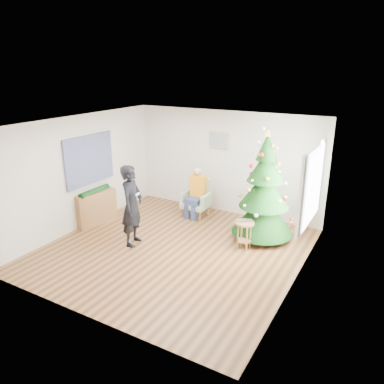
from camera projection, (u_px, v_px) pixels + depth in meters
The scene contains 19 objects.
floor at pixel (174, 249), 7.77m from camera, with size 5.00×5.00×0.00m, color brown.
ceiling at pixel (171, 124), 6.93m from camera, with size 5.00×5.00×0.00m, color white.
wall_back at pixel (226, 163), 9.41m from camera, with size 5.00×5.00×0.00m, color silver.
wall_front at pixel (78, 239), 5.29m from camera, with size 5.00×5.00×0.00m, color silver.
wall_left at pixel (80, 173), 8.52m from camera, with size 5.00×5.00×0.00m, color silver.
wall_right at pixel (300, 214), 6.19m from camera, with size 5.00×5.00×0.00m, color silver.
window_panel at pixel (313, 186), 6.96m from camera, with size 0.04×1.30×1.40m, color white.
curtains at pixel (312, 186), 6.97m from camera, with size 0.05×1.75×1.50m.
christmas_tree at pixel (264, 191), 7.97m from camera, with size 1.33×1.33×2.41m.
stool at pixel (244, 235), 7.72m from camera, with size 0.40×0.40×0.59m.
laptop at pixel (245, 222), 7.62m from camera, with size 0.33×0.21×0.03m, color silver.
armchair at pixel (197, 203), 9.41m from camera, with size 0.69×0.63×0.95m.
seated_person at pixel (196, 192), 9.28m from camera, with size 0.38×0.54×1.25m.
standing_man at pixel (132, 206), 7.77m from camera, with size 0.63×0.41×1.73m, color black.
game_controller at pixel (138, 194), 7.56m from camera, with size 0.04×0.13×0.04m, color white.
console at pixel (96, 208), 8.92m from camera, with size 0.30×1.00×0.80m, color brown.
garland at pixel (94, 191), 8.78m from camera, with size 0.14×0.14×0.90m, color black.
tapestry at pixel (90, 160), 8.66m from camera, with size 0.03×1.50×1.15m, color black.
framed_picture at pixel (218, 141), 9.30m from camera, with size 0.52×0.05×0.42m.
Camera 1 is at (3.77, -5.88, 3.64)m, focal length 35.00 mm.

